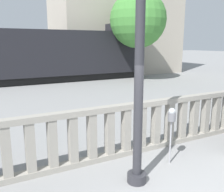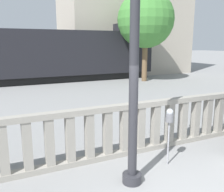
% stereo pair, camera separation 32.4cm
% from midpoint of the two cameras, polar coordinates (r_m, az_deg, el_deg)
% --- Properties ---
extents(balustrade, '(12.58, 0.24, 1.40)m').
position_cam_midpoint_polar(balustrade, '(6.59, 4.27, -7.75)').
color(balustrade, gray).
rests_on(balustrade, ground).
extents(lamppost, '(0.41, 0.41, 5.31)m').
position_cam_midpoint_polar(lamppost, '(4.89, 6.96, 7.13)').
color(lamppost, '#2D2D33').
rests_on(lamppost, ground).
extents(parking_meter, '(0.19, 0.19, 1.42)m').
position_cam_midpoint_polar(parking_meter, '(6.11, 14.49, -5.22)').
color(parking_meter, '#99999E').
rests_on(parking_meter, ground).
extents(train_near, '(23.22, 3.00, 4.48)m').
position_cam_midpoint_polar(train_near, '(19.52, -22.67, 8.43)').
color(train_near, black).
rests_on(train_near, ground).
extents(building_block, '(12.01, 6.08, 13.66)m').
position_cam_midpoint_polar(building_block, '(25.72, 3.36, 20.66)').
color(building_block, '#ADA393').
rests_on(building_block, ground).
extents(tree_left, '(4.30, 4.30, 6.85)m').
position_cam_midpoint_polar(tree_left, '(19.88, 8.20, 16.89)').
color(tree_left, brown).
rests_on(tree_left, ground).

